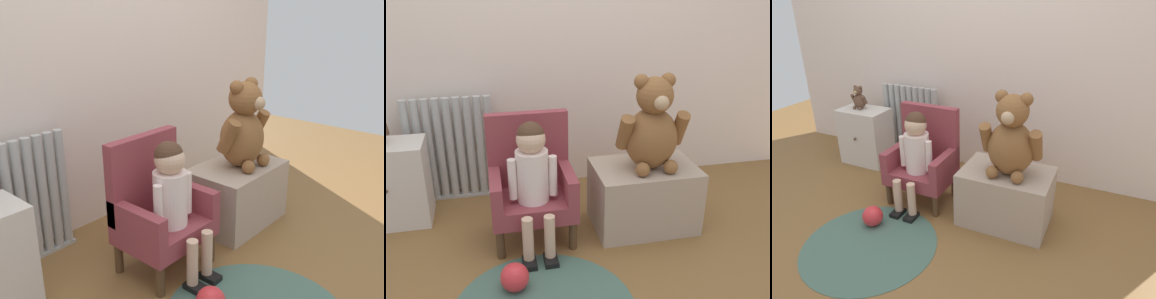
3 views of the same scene
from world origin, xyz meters
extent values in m
plane|color=brown|center=(0.00, 0.00, 0.00)|extent=(6.00, 6.00, 0.00)
cube|color=beige|center=(0.00, 1.12, 1.20)|extent=(3.80, 0.05, 2.40)
cylinder|color=#ACAFAD|center=(-0.82, 0.99, 0.35)|extent=(0.05, 0.05, 0.66)
cylinder|color=#ACAFAD|center=(-0.76, 0.99, 0.35)|extent=(0.05, 0.05, 0.66)
cylinder|color=#ACAFAD|center=(-0.70, 0.99, 0.35)|extent=(0.05, 0.05, 0.66)
cylinder|color=#ACAFAD|center=(-0.63, 0.99, 0.35)|extent=(0.05, 0.05, 0.66)
cylinder|color=#ACAFAD|center=(-0.57, 0.99, 0.35)|extent=(0.05, 0.05, 0.66)
cylinder|color=#ACAFAD|center=(-0.51, 0.99, 0.35)|extent=(0.05, 0.05, 0.66)
cylinder|color=#ACAFAD|center=(-0.45, 0.99, 0.35)|extent=(0.05, 0.05, 0.66)
cylinder|color=#ACAFAD|center=(-0.39, 0.99, 0.35)|extent=(0.05, 0.05, 0.66)
cylinder|color=#ACAFAD|center=(-0.32, 0.99, 0.35)|extent=(0.05, 0.05, 0.66)
cube|color=#ACAFAD|center=(-0.57, 0.99, 0.01)|extent=(0.56, 0.05, 0.02)
cube|color=beige|center=(-0.91, 0.76, 0.25)|extent=(0.42, 0.27, 0.50)
sphere|color=#4C3823|center=(-0.91, 0.61, 0.27)|extent=(0.02, 0.02, 0.02)
cube|color=brown|center=(-0.12, 0.41, 0.21)|extent=(0.45, 0.36, 0.10)
cube|color=brown|center=(-0.12, 0.56, 0.48)|extent=(0.45, 0.06, 0.43)
cube|color=brown|center=(-0.32, 0.41, 0.33)|extent=(0.06, 0.36, 0.14)
cube|color=brown|center=(0.07, 0.41, 0.33)|extent=(0.06, 0.36, 0.14)
cylinder|color=#4C331E|center=(-0.31, 0.26, 0.08)|extent=(0.04, 0.04, 0.16)
cylinder|color=#4C331E|center=(0.07, 0.26, 0.08)|extent=(0.04, 0.04, 0.16)
cylinder|color=#4C331E|center=(-0.31, 0.56, 0.08)|extent=(0.04, 0.04, 0.16)
cylinder|color=#4C331E|center=(0.07, 0.56, 0.08)|extent=(0.04, 0.04, 0.16)
cylinder|color=silver|center=(-0.12, 0.37, 0.40)|extent=(0.17, 0.17, 0.28)
sphere|color=#D8AD8E|center=(-0.12, 0.37, 0.61)|extent=(0.15, 0.15, 0.15)
sphere|color=#472D1E|center=(-0.12, 0.37, 0.63)|extent=(0.14, 0.14, 0.14)
cylinder|color=#D8AD8E|center=(-0.18, 0.18, 0.15)|extent=(0.06, 0.06, 0.23)
cube|color=black|center=(-0.18, 0.16, 0.01)|extent=(0.07, 0.11, 0.03)
cylinder|color=#D8AD8E|center=(-0.07, 0.18, 0.15)|extent=(0.06, 0.06, 0.23)
cube|color=black|center=(-0.07, 0.16, 0.01)|extent=(0.07, 0.11, 0.03)
cylinder|color=silver|center=(-0.23, 0.35, 0.40)|extent=(0.04, 0.04, 0.22)
cylinder|color=silver|center=(-0.02, 0.35, 0.40)|extent=(0.04, 0.04, 0.22)
cube|color=tan|center=(0.52, 0.41, 0.19)|extent=(0.58, 0.39, 0.38)
ellipsoid|color=brown|center=(0.54, 0.40, 0.55)|extent=(0.29, 0.25, 0.34)
sphere|color=brown|center=(0.54, 0.39, 0.79)|extent=(0.20, 0.20, 0.20)
sphere|color=tan|center=(0.54, 0.30, 0.78)|extent=(0.08, 0.08, 0.08)
sphere|color=brown|center=(0.46, 0.40, 0.86)|extent=(0.08, 0.08, 0.08)
sphere|color=brown|center=(0.61, 0.40, 0.86)|extent=(0.08, 0.08, 0.08)
cylinder|color=brown|center=(0.38, 0.39, 0.60)|extent=(0.07, 0.15, 0.21)
cylinder|color=brown|center=(0.69, 0.39, 0.60)|extent=(0.07, 0.15, 0.21)
sphere|color=brown|center=(0.46, 0.30, 0.41)|extent=(0.08, 0.08, 0.08)
sphere|color=brown|center=(0.62, 0.30, 0.41)|extent=(0.08, 0.08, 0.08)
sphere|color=red|center=(-0.26, 0.00, 0.07)|extent=(0.14, 0.14, 0.14)
camera|label=1|loc=(-1.50, -0.95, 1.32)|focal=40.00mm
camera|label=2|loc=(-0.32, -1.64, 1.38)|focal=40.00mm
camera|label=3|loc=(1.06, -1.46, 1.41)|focal=32.00mm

